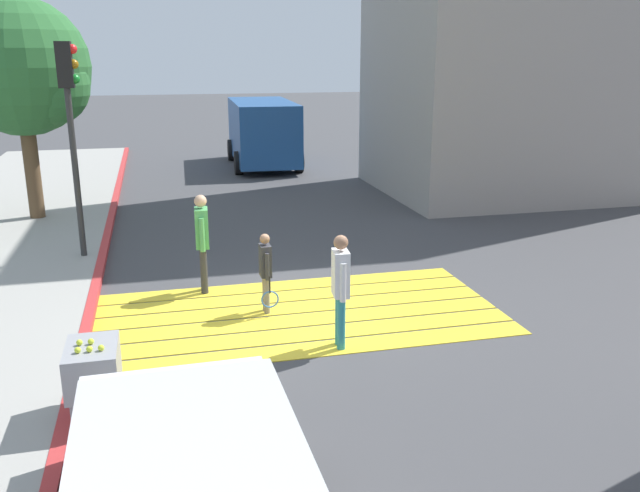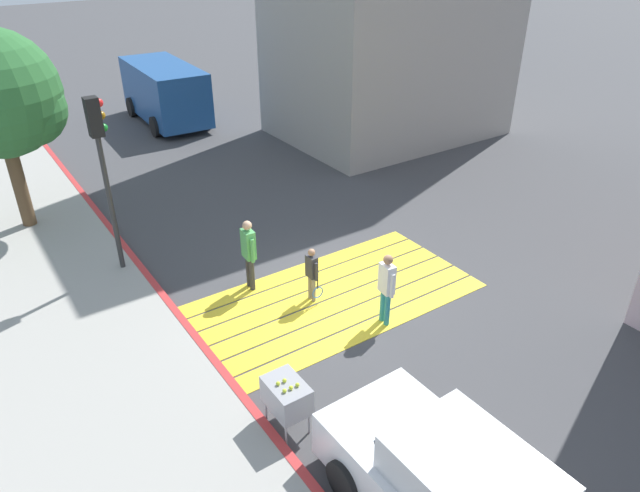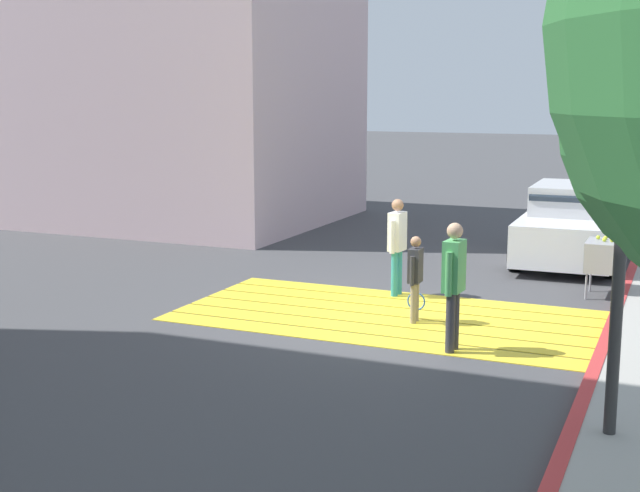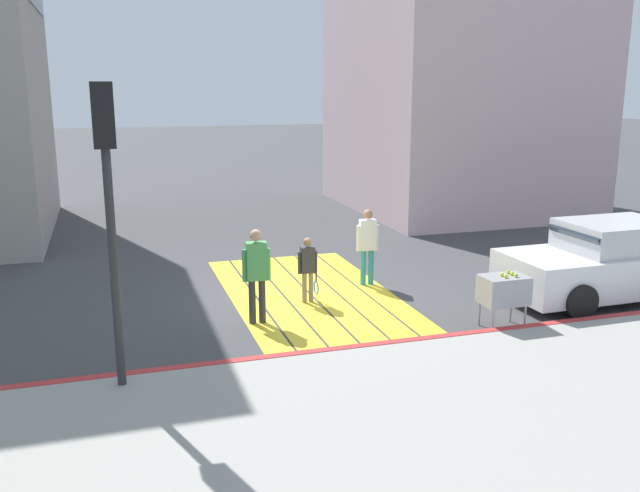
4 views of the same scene
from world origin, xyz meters
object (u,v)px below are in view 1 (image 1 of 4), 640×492
tennis_ball_cart (93,367)px  pedestrian_child_with_racket (266,269)px  street_tree (25,71)px  pedestrian_adult_trailing (341,283)px  traffic_light_corner (70,108)px  pedestrian_adult_lead (202,236)px  van_down_street (263,131)px

tennis_ball_cart → pedestrian_child_with_racket: pedestrian_child_with_racket is taller
street_tree → pedestrian_adult_trailing: street_tree is taller
tennis_ball_cart → traffic_light_corner: bearing=96.0°
street_tree → tennis_ball_cart: street_tree is taller
traffic_light_corner → pedestrian_adult_lead: size_ratio=2.45×
street_tree → van_down_street: bearing=46.8°
pedestrian_adult_trailing → pedestrian_child_with_racket: (-0.80, 1.55, -0.22)m
pedestrian_child_with_racket → tennis_ball_cart: bearing=-130.0°
van_down_street → traffic_light_corner: 12.15m
traffic_light_corner → tennis_ball_cart: (0.68, -6.50, -2.34)m
traffic_light_corner → pedestrian_child_with_racket: bearing=-49.7°
tennis_ball_cart → pedestrian_adult_lead: size_ratio=0.59×
street_tree → pedestrian_adult_trailing: size_ratio=3.22×
street_tree → pedestrian_adult_trailing: 10.58m
street_tree → tennis_ball_cart: size_ratio=5.23×
pedestrian_child_with_racket → traffic_light_corner: bearing=130.3°
pedestrian_adult_trailing → pedestrian_child_with_racket: size_ratio=1.26×
tennis_ball_cart → street_tree: bearing=101.1°
pedestrian_adult_lead → pedestrian_adult_trailing: pedestrian_adult_lead is taller
van_down_street → tennis_ball_cart: van_down_street is taller
van_down_street → tennis_ball_cart: (-4.69, -17.26, -0.58)m
pedestrian_adult_lead → pedestrian_child_with_racket: pedestrian_adult_lead is taller
street_tree → pedestrian_adult_lead: bearing=-59.9°
street_tree → tennis_ball_cart: (2.00, -10.14, -2.93)m
traffic_light_corner → street_tree: bearing=109.9°
van_down_street → pedestrian_adult_lead: (-3.18, -13.18, -0.27)m
street_tree → tennis_ball_cart: bearing=-78.9°
pedestrian_adult_trailing → van_down_street: bearing=84.7°
traffic_light_corner → tennis_ball_cart: bearing=-84.0°
traffic_light_corner → pedestrian_adult_trailing: (3.88, -5.18, -2.08)m
traffic_light_corner → pedestrian_child_with_racket: size_ratio=3.23×
van_down_street → pedestrian_adult_trailing: 16.01m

